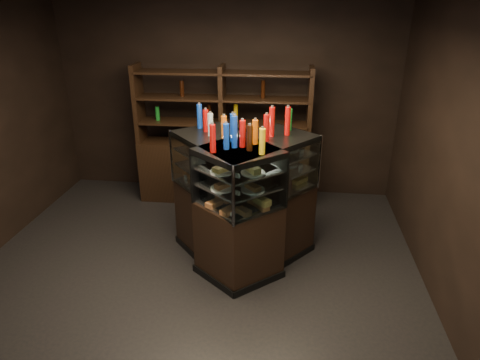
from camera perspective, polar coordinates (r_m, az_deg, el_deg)
name	(u,v)px	position (r m, az deg, el deg)	size (l,w,h in m)	color
ground	(192,281)	(4.82, -6.36, -13.23)	(5.00, 5.00, 0.00)	black
room_shell	(183,106)	(3.98, -7.61, 9.81)	(5.02, 5.02, 3.01)	black
display_case	(241,222)	(4.87, 0.19, -5.69)	(1.73, 1.47, 1.47)	black
food_display	(241,170)	(4.59, 0.20, 1.39)	(1.29, 1.05, 0.45)	#CF7A4A
bottles_top	(242,128)	(4.44, 0.21, 6.96)	(1.12, 0.91, 0.30)	silver
potted_conifer	(271,223)	(5.09, 4.20, -5.68)	(0.32, 0.32, 0.69)	black
back_shelving	(223,162)	(6.29, -2.24, 2.39)	(2.47, 0.47, 2.00)	black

